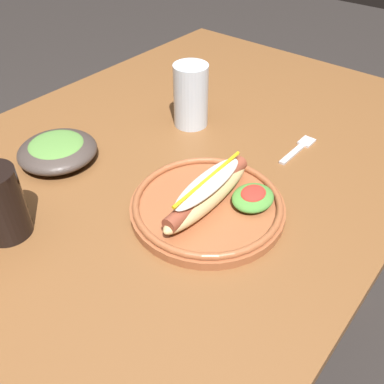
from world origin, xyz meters
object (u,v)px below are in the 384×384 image
(water_cup, at_px, (191,96))
(side_bowl, at_px, (57,150))
(hot_dog_plate, at_px, (208,203))
(soda_cup, at_px, (0,204))
(fork, at_px, (299,148))

(water_cup, distance_m, side_bowl, 0.30)
(hot_dog_plate, distance_m, water_cup, 0.30)
(side_bowl, bearing_deg, soda_cup, -149.89)
(fork, xyz_separation_m, soda_cup, (-0.52, 0.25, 0.06))
(water_cup, bearing_deg, side_bowl, 157.63)
(fork, height_order, soda_cup, soda_cup)
(hot_dog_plate, bearing_deg, side_bowl, 101.36)
(soda_cup, bearing_deg, hot_dog_plate, -42.68)
(hot_dog_plate, bearing_deg, fork, -5.87)
(hot_dog_plate, height_order, water_cup, water_cup)
(fork, relative_size, water_cup, 0.87)
(water_cup, bearing_deg, hot_dog_plate, -134.94)
(hot_dog_plate, distance_m, fork, 0.28)
(hot_dog_plate, height_order, fork, hot_dog_plate)
(hot_dog_plate, relative_size, side_bowl, 1.72)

